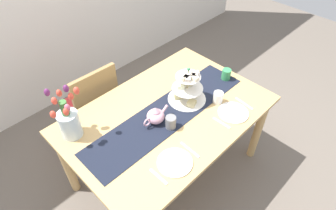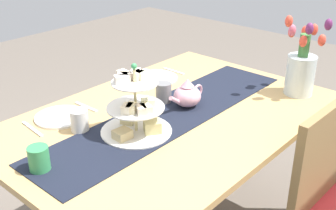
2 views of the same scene
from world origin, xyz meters
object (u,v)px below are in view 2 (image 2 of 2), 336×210
teapot (187,95)px  tulip_vase (301,68)px  mug_grey (164,92)px  knife_left (138,86)px  mug_orange (39,159)px  fork_right (86,107)px  mug_white_text (79,121)px  dinner_plate_right (61,117)px  tiered_cake_stand (136,109)px  knife_right (32,129)px  fork_left (174,71)px  dining_table (170,134)px  dinner_plate_left (157,78)px

teapot → tulip_vase: size_ratio=0.58×
teapot → mug_grey: teapot is taller
knife_left → mug_orange: size_ratio=1.79×
tulip_vase → fork_right: size_ratio=2.72×
fork_right → mug_white_text: 0.23m
dinner_plate_right → teapot: bearing=143.3°
tiered_cake_stand → fork_right: (-0.01, -0.35, -0.11)m
tiered_cake_stand → mug_white_text: size_ratio=3.20×
knife_right → mug_orange: mug_orange is taller
knife_right → mug_orange: bearing=62.7°
dinner_plate_right → mug_orange: size_ratio=2.42×
fork_left → knife_right: same height
dining_table → fork_right: bearing=-59.8°
knife_left → knife_right: size_ratio=1.00×
tulip_vase → mug_grey: (0.53, -0.44, -0.09)m
tulip_vase → mug_grey: size_ratio=4.29×
teapot → mug_grey: (0.04, -0.12, -0.01)m
dinner_plate_right → tiered_cake_stand: bearing=110.4°
tiered_cake_stand → fork_left: bearing=-151.4°
dinner_plate_left → mug_white_text: size_ratio=2.42×
mug_grey → teapot: bearing=108.3°
teapot → dinner_plate_right: bearing=-36.7°
dinner_plate_left → fork_right: 0.49m
mug_orange → dinner_plate_left: bearing=-162.6°
dinner_plate_left → knife_right: dinner_plate_left is taller
tulip_vase → dinner_plate_left: size_ratio=1.77×
dining_table → mug_white_text: (0.36, -0.19, 0.15)m
tiered_cake_stand → mug_white_text: tiered_cake_stand is taller
tulip_vase → mug_grey: 0.69m
teapot → fork_right: teapot is taller
dinner_plate_left → dinner_plate_right: 0.63m
fork_left → tiered_cake_stand: bearing=28.6°
knife_right → mug_white_text: bearing=129.2°
mug_orange → tiered_cake_stand: bearing=171.6°
dinner_plate_left → mug_white_text: bearing=13.9°
mug_white_text → dining_table: bearing=152.3°
knife_right → mug_orange: (0.15, 0.29, 0.04)m
fork_left → mug_orange: bearing=15.1°
tulip_vase → dinner_plate_left: 0.76m
mug_grey → knife_right: bearing=-22.1°
knife_right → mug_orange: size_ratio=1.79×
mug_grey → dining_table: bearing=54.3°
dinner_plate_left → mug_grey: mug_grey is taller
mug_grey → mug_white_text: mug_grey is taller
tulip_vase → mug_orange: size_ratio=4.29×
knife_left → dinner_plate_right: (0.49, 0.00, 0.00)m
tulip_vase → fork_right: (0.82, -0.67, -0.14)m
tulip_vase → fork_right: 1.07m
dining_table → fork_right: fork_right is taller
knife_left → mug_white_text: size_ratio=1.79×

